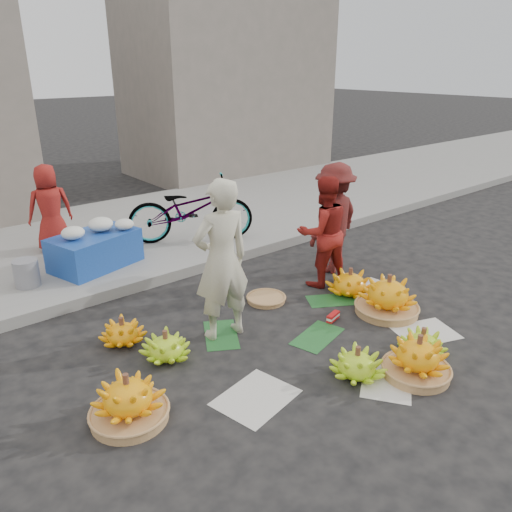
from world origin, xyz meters
TOP-DOWN VIEW (x-y plane):
  - ground at (0.00, 0.00)m, footprint 80.00×80.00m
  - curb at (0.00, 2.20)m, footprint 40.00×0.25m
  - sidewalk at (0.00, 4.30)m, footprint 40.00×4.00m
  - building_right at (4.50, 7.70)m, footprint 5.00×3.00m
  - newspaper_scatter at (0.00, -0.80)m, footprint 3.20×1.80m
  - banana_leaves at (-0.10, 0.20)m, footprint 2.00×1.00m
  - banana_bunch_0 at (-2.31, -0.15)m, footprint 0.74×0.74m
  - banana_bunch_1 at (-0.34, -0.95)m, footprint 0.61×0.61m
  - banana_bunch_2 at (0.11, -1.30)m, footprint 0.64×0.64m
  - banana_bunch_3 at (0.50, -1.11)m, footprint 0.46×0.46m
  - banana_bunch_4 at (0.95, -0.33)m, footprint 0.74×0.74m
  - banana_bunch_5 at (1.00, 0.30)m, footprint 0.73×0.73m
  - banana_bunch_6 at (-1.60, 0.47)m, footprint 0.56×0.56m
  - banana_bunch_7 at (-1.81, 1.03)m, footprint 0.47×0.47m
  - basket_spare at (0.03, 0.82)m, footprint 0.63×0.63m
  - incense_stack at (0.30, -0.06)m, footprint 0.22×0.12m
  - vendor_cream at (-0.87, 0.50)m, footprint 0.69×0.49m
  - vendor_red at (0.94, 0.76)m, footprint 0.86×0.76m
  - man_striped at (1.41, 1.00)m, footprint 1.10×0.77m
  - flower_table at (-1.26, 3.00)m, footprint 1.29×1.00m
  - grey_bucket at (-2.22, 2.92)m, footprint 0.31×0.31m
  - flower_vendor at (-1.48, 4.05)m, footprint 0.69×0.50m
  - bicycle at (0.36, 3.07)m, footprint 1.54×2.05m

SIDE VIEW (x-z plane):
  - ground at x=0.00m, z-range 0.00..0.00m
  - newspaper_scatter at x=0.00m, z-range 0.00..0.01m
  - banana_leaves at x=-0.10m, z-range 0.00..0.01m
  - basket_spare at x=0.03m, z-range 0.00..0.05m
  - incense_stack at x=0.30m, z-range 0.01..0.09m
  - sidewalk at x=0.00m, z-range 0.00..0.12m
  - curb at x=0.00m, z-range 0.00..0.15m
  - banana_bunch_3 at x=0.50m, z-range -0.02..0.27m
  - banana_bunch_7 at x=-1.81m, z-range -0.02..0.28m
  - banana_bunch_6 at x=-1.60m, z-range -0.02..0.30m
  - banana_bunch_1 at x=-0.34m, z-range -0.02..0.30m
  - banana_bunch_5 at x=1.00m, z-range -0.02..0.34m
  - banana_bunch_2 at x=0.11m, z-range -0.03..0.41m
  - banana_bunch_0 at x=-2.31m, z-range -0.03..0.42m
  - banana_bunch_4 at x=0.95m, z-range -0.03..0.47m
  - grey_bucket at x=-2.22m, z-range 0.12..0.47m
  - flower_table at x=-1.26m, z-range 0.06..0.73m
  - bicycle at x=0.36m, z-range 0.12..1.15m
  - vendor_red at x=0.94m, z-range 0.00..1.48m
  - flower_vendor at x=-1.48m, z-range 0.12..1.44m
  - man_striped at x=1.41m, z-range 0.00..1.56m
  - vendor_cream at x=-0.87m, z-range 0.00..1.76m
  - building_right at x=4.50m, z-range 0.00..5.00m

